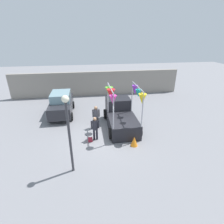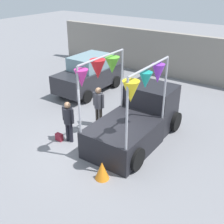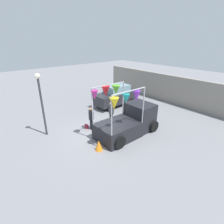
{
  "view_description": "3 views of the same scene",
  "coord_description": "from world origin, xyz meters",
  "px_view_note": "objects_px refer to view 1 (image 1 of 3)",
  "views": [
    {
      "loc": [
        -1.24,
        -9.83,
        6.25
      ],
      "look_at": [
        0.32,
        0.43,
        1.6
      ],
      "focal_mm": 28.0,
      "sensor_mm": 36.0,
      "label": 1
    },
    {
      "loc": [
        5.56,
        -6.65,
        5.63
      ],
      "look_at": [
        0.55,
        0.58,
        1.29
      ],
      "focal_mm": 45.0,
      "sensor_mm": 36.0,
      "label": 2
    },
    {
      "loc": [
        8.2,
        -5.9,
        5.76
      ],
      "look_at": [
        0.55,
        0.46,
        1.56
      ],
      "focal_mm": 28.0,
      "sensor_mm": 36.0,
      "label": 3
    }
  ],
  "objects_px": {
    "parked_car": "(61,104)",
    "handbag": "(90,140)",
    "person_vendor": "(96,115)",
    "street_lamp": "(68,125)",
    "vendor_truck": "(120,114)",
    "person_customer": "(95,126)",
    "folded_kite_bundle_tangerine": "(134,141)"
  },
  "relations": [
    {
      "from": "parked_car",
      "to": "handbag",
      "type": "relative_size",
      "value": 14.29
    },
    {
      "from": "person_vendor",
      "to": "street_lamp",
      "type": "xyz_separation_m",
      "value": [
        -1.46,
        -4.22,
        1.57
      ]
    },
    {
      "from": "vendor_truck",
      "to": "parked_car",
      "type": "xyz_separation_m",
      "value": [
        -4.46,
        2.7,
        0.05
      ]
    },
    {
      "from": "person_customer",
      "to": "handbag",
      "type": "relative_size",
      "value": 5.68
    },
    {
      "from": "folded_kite_bundle_tangerine",
      "to": "handbag",
      "type": "bearing_deg",
      "value": 162.23
    },
    {
      "from": "person_customer",
      "to": "handbag",
      "type": "height_order",
      "value": "person_customer"
    },
    {
      "from": "vendor_truck",
      "to": "folded_kite_bundle_tangerine",
      "type": "height_order",
      "value": "vendor_truck"
    },
    {
      "from": "person_customer",
      "to": "person_vendor",
      "type": "height_order",
      "value": "person_vendor"
    },
    {
      "from": "person_vendor",
      "to": "folded_kite_bundle_tangerine",
      "type": "xyz_separation_m",
      "value": [
        2.1,
        -2.62,
        -0.71
      ]
    },
    {
      "from": "handbag",
      "to": "folded_kite_bundle_tangerine",
      "type": "height_order",
      "value": "folded_kite_bundle_tangerine"
    },
    {
      "from": "handbag",
      "to": "folded_kite_bundle_tangerine",
      "type": "distance_m",
      "value": 2.76
    },
    {
      "from": "parked_car",
      "to": "handbag",
      "type": "xyz_separation_m",
      "value": [
        2.18,
        -4.55,
        -0.8
      ]
    },
    {
      "from": "folded_kite_bundle_tangerine",
      "to": "vendor_truck",
      "type": "bearing_deg",
      "value": 97.24
    },
    {
      "from": "handbag",
      "to": "folded_kite_bundle_tangerine",
      "type": "relative_size",
      "value": 0.47
    },
    {
      "from": "person_vendor",
      "to": "handbag",
      "type": "height_order",
      "value": "person_vendor"
    },
    {
      "from": "vendor_truck",
      "to": "handbag",
      "type": "xyz_separation_m",
      "value": [
        -2.28,
        -1.86,
        -0.76
      ]
    },
    {
      "from": "person_vendor",
      "to": "person_customer",
      "type": "bearing_deg",
      "value": -96.18
    },
    {
      "from": "parked_car",
      "to": "handbag",
      "type": "distance_m",
      "value": 5.11
    },
    {
      "from": "person_customer",
      "to": "folded_kite_bundle_tangerine",
      "type": "xyz_separation_m",
      "value": [
        2.27,
        -1.04,
        -0.65
      ]
    },
    {
      "from": "person_customer",
      "to": "street_lamp",
      "type": "height_order",
      "value": "street_lamp"
    },
    {
      "from": "street_lamp",
      "to": "person_customer",
      "type": "bearing_deg",
      "value": 63.91
    },
    {
      "from": "vendor_truck",
      "to": "person_vendor",
      "type": "distance_m",
      "value": 1.76
    },
    {
      "from": "vendor_truck",
      "to": "street_lamp",
      "type": "xyz_separation_m",
      "value": [
        -3.22,
        -4.29,
        1.68
      ]
    },
    {
      "from": "handbag",
      "to": "street_lamp",
      "type": "xyz_separation_m",
      "value": [
        -0.94,
        -2.44,
        2.44
      ]
    },
    {
      "from": "parked_car",
      "to": "street_lamp",
      "type": "relative_size",
      "value": 1.01
    },
    {
      "from": "folded_kite_bundle_tangerine",
      "to": "person_vendor",
      "type": "bearing_deg",
      "value": 128.7
    },
    {
      "from": "vendor_truck",
      "to": "person_customer",
      "type": "bearing_deg",
      "value": -139.38
    },
    {
      "from": "person_vendor",
      "to": "handbag",
      "type": "bearing_deg",
      "value": -106.3
    },
    {
      "from": "person_vendor",
      "to": "folded_kite_bundle_tangerine",
      "type": "bearing_deg",
      "value": -51.3
    },
    {
      "from": "person_customer",
      "to": "handbag",
      "type": "distance_m",
      "value": 0.91
    },
    {
      "from": "vendor_truck",
      "to": "folded_kite_bundle_tangerine",
      "type": "xyz_separation_m",
      "value": [
        0.34,
        -2.7,
        -0.6
      ]
    },
    {
      "from": "person_vendor",
      "to": "folded_kite_bundle_tangerine",
      "type": "distance_m",
      "value": 3.44
    }
  ]
}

